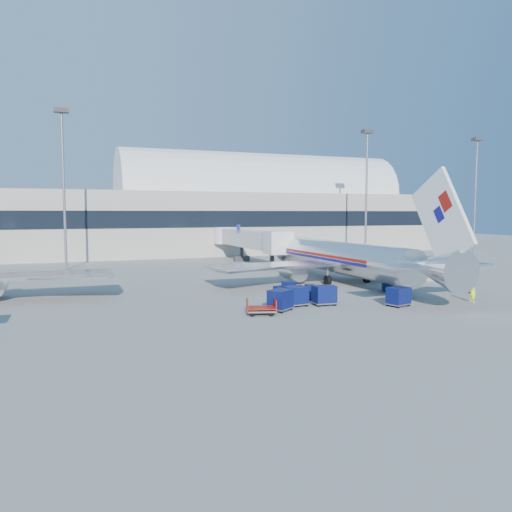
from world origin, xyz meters
name	(u,v)px	position (x,y,z in m)	size (l,w,h in m)	color
ground	(280,293)	(0.00, 0.00, 0.00)	(260.00, 260.00, 0.00)	gray
terminal	(99,216)	(-13.60, 55.96, 7.52)	(170.00, 28.15, 21.00)	#B2AA9E
airliner_main	(343,258)	(10.00, 4.51, 2.93)	(32.00, 37.26, 12.07)	silver
jetbridge_near	(246,239)	(7.60, 30.81, 3.93)	(4.40, 27.50, 6.25)	silver
mast_west	(63,165)	(-20.00, 30.00, 14.79)	(2.00, 1.20, 22.60)	slate
mast_east	(367,175)	(30.00, 30.00, 14.79)	(2.00, 1.20, 22.60)	slate
mast_far_east	(476,178)	(55.00, 30.00, 14.79)	(2.00, 1.20, 22.60)	slate
barrier_near	(413,278)	(18.00, 2.00, 0.45)	(3.00, 0.55, 0.90)	#9E9E96
barrier_mid	(435,277)	(21.30, 2.00, 0.45)	(3.00, 0.55, 0.90)	#9E9E96
barrier_far	(457,276)	(24.60, 2.00, 0.45)	(3.00, 0.55, 0.90)	#9E9E96
tug_lead	(314,293)	(1.53, -4.36, 0.65)	(2.31, 1.36, 1.43)	#091146
tug_right	(393,285)	(11.35, -3.14, 0.72)	(2.69, 2.23, 1.57)	#091146
tug_left	(286,290)	(-0.47, -2.36, 0.73)	(1.74, 2.68, 1.61)	#091146
cart_train_a	(324,295)	(0.96, -7.29, 0.93)	(2.06, 1.63, 1.74)	#091146
cart_train_b	(296,296)	(-1.59, -6.81, 0.93)	(2.17, 1.77, 1.75)	#091146
cart_train_c	(280,300)	(-3.71, -8.23, 0.95)	(2.54, 2.42, 1.78)	#091146
cart_solo_near	(398,296)	(6.76, -10.08, 0.89)	(2.21, 1.89, 1.68)	#091146
cart_solo_far	(462,285)	(17.43, -6.28, 0.84)	(1.93, 1.56, 1.57)	#091146
cart_open_red	(262,309)	(-5.76, -9.20, 0.45)	(2.72, 2.25, 0.63)	slate
ramp_worker	(472,292)	(14.32, -10.86, 0.91)	(0.66, 0.43, 1.81)	#E2FF1A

